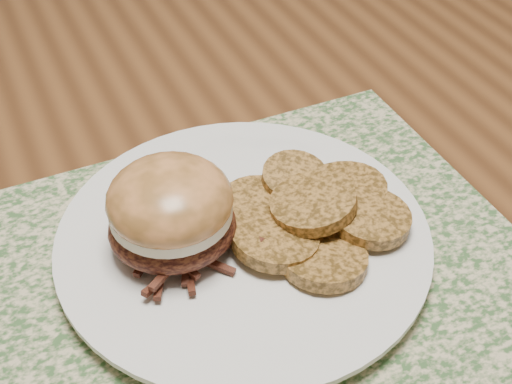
% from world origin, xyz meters
% --- Properties ---
extents(dining_table, '(1.50, 0.90, 0.75)m').
position_xyz_m(dining_table, '(0.00, 0.00, 0.67)').
color(dining_table, brown).
rests_on(dining_table, ground).
extents(placemat, '(0.45, 0.33, 0.00)m').
position_xyz_m(placemat, '(-0.24, -0.26, 0.75)').
color(placemat, '#375C2F').
rests_on(placemat, dining_table).
extents(dinner_plate, '(0.26, 0.26, 0.02)m').
position_xyz_m(dinner_plate, '(-0.22, -0.23, 0.76)').
color(dinner_plate, white).
rests_on(dinner_plate, placemat).
extents(pork_sandwich, '(0.10, 0.10, 0.07)m').
position_xyz_m(pork_sandwich, '(-0.27, -0.22, 0.80)').
color(pork_sandwich, black).
rests_on(pork_sandwich, dinner_plate).
extents(roasted_potatoes, '(0.15, 0.16, 0.04)m').
position_xyz_m(roasted_potatoes, '(-0.17, -0.24, 0.78)').
color(roasted_potatoes, '#9D6A2E').
rests_on(roasted_potatoes, dinner_plate).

